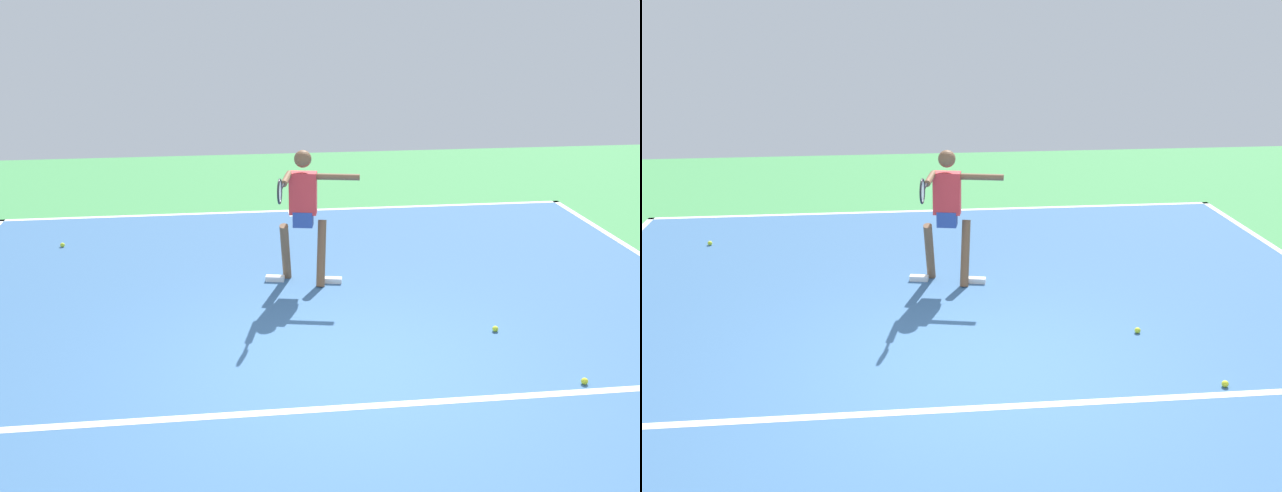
{
  "view_description": "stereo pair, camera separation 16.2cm",
  "coord_description": "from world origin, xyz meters",
  "views": [
    {
      "loc": [
        1.03,
        6.56,
        3.55
      ],
      "look_at": [
        0.06,
        -1.22,
        0.9
      ],
      "focal_mm": 41.94,
      "sensor_mm": 36.0,
      "label": 1
    },
    {
      "loc": [
        0.87,
        6.58,
        3.55
      ],
      "look_at": [
        0.06,
        -1.22,
        0.9
      ],
      "focal_mm": 41.94,
      "sensor_mm": 36.0,
      "label": 2
    }
  ],
  "objects": [
    {
      "name": "court_line_service",
      "position": [
        0.0,
        0.71,
        0.0
      ],
      "size": [
        7.27,
        0.1,
        0.01
      ],
      "primitive_type": "cube",
      "color": "white",
      "rests_on": "ground_plane"
    },
    {
      "name": "tennis_ball_near_service_line",
      "position": [
        3.52,
        -4.29,
        0.03
      ],
      "size": [
        0.07,
        0.07,
        0.07
      ],
      "primitive_type": "sphere",
      "color": "#CCE033",
      "rests_on": "ground_plane"
    },
    {
      "name": "tennis_ball_near_player",
      "position": [
        -1.83,
        -0.68,
        0.03
      ],
      "size": [
        0.07,
        0.07,
        0.07
      ],
      "primitive_type": "sphere",
      "color": "#CCE033",
      "rests_on": "ground_plane"
    },
    {
      "name": "court_surface",
      "position": [
        0.0,
        0.0,
        0.0
      ],
      "size": [
        9.7,
        11.74,
        0.0
      ],
      "primitive_type": "cube",
      "color": "#38608E",
      "rests_on": "ground_plane"
    },
    {
      "name": "tennis_ball_by_sideline",
      "position": [
        -2.27,
        0.56,
        0.03
      ],
      "size": [
        0.07,
        0.07,
        0.07
      ],
      "primitive_type": "sphere",
      "color": "yellow",
      "rests_on": "ground_plane"
    },
    {
      "name": "court_line_baseline_near",
      "position": [
        0.0,
        -5.82,
        0.0
      ],
      "size": [
        9.7,
        0.1,
        0.01
      ],
      "primitive_type": "cube",
      "color": "white",
      "rests_on": "ground_plane"
    },
    {
      "name": "tennis_player",
      "position": [
        0.13,
        -2.41,
        1.0
      ],
      "size": [
        1.19,
        1.23,
        1.75
      ],
      "rotation": [
        0.0,
        0.0,
        -0.21
      ],
      "color": "brown",
      "rests_on": "ground_plane"
    },
    {
      "name": "court_line_centre_mark",
      "position": [
        0.0,
        -5.62,
        0.0
      ],
      "size": [
        0.1,
        0.3,
        0.01
      ],
      "primitive_type": "cube",
      "color": "white",
      "rests_on": "ground_plane"
    },
    {
      "name": "ground_plane",
      "position": [
        0.0,
        0.0,
        0.0
      ],
      "size": [
        21.42,
        21.42,
        0.0
      ],
      "primitive_type": "plane",
      "color": "#428E4C"
    }
  ]
}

